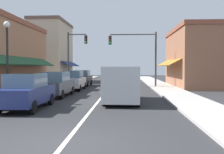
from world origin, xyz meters
TOP-DOWN VIEW (x-y plane):
  - ground_plane at (0.00, 18.00)m, footprint 80.00×80.00m
  - sidewalk_left at (-5.50, 18.00)m, footprint 2.60×56.00m
  - sidewalk_right at (5.50, 18.00)m, footprint 2.60×56.00m
  - lane_center_stripe at (0.00, 18.00)m, footprint 0.14×52.00m
  - storefront_right_block at (9.23, 20.00)m, footprint 6.18×10.20m
  - storefront_far_left at (-8.95, 28.00)m, footprint 5.61×8.20m
  - parked_car_nearest_left at (-3.25, 5.40)m, footprint 1.84×4.13m
  - parked_car_second_left at (-3.26, 10.49)m, footprint 1.86×4.14m
  - parked_car_third_left at (-3.09, 15.49)m, footprint 1.81×4.11m
  - parked_car_far_left at (-3.17, 20.37)m, footprint 1.79×4.10m
  - van_in_lane at (1.47, 8.11)m, footprint 2.09×5.22m
  - traffic_signal_mast_arm at (3.10, 19.01)m, footprint 4.99×0.50m
  - traffic_signal_left_corner at (-4.12, 20.55)m, footprint 2.29×0.50m
  - street_lamp_left_near at (-5.07, 7.09)m, footprint 0.36×0.36m

SIDE VIEW (x-z plane):
  - ground_plane at x=0.00m, z-range 0.00..0.00m
  - lane_center_stripe at x=0.00m, z-range 0.00..0.01m
  - sidewalk_left at x=-5.50m, z-range 0.00..0.12m
  - sidewalk_right at x=5.50m, z-range 0.00..0.12m
  - parked_car_nearest_left at x=-3.25m, z-range -0.01..1.76m
  - parked_car_second_left at x=-3.26m, z-range -0.01..1.76m
  - parked_car_third_left at x=-3.09m, z-range -0.01..1.76m
  - parked_car_far_left at x=-3.17m, z-range -0.01..1.76m
  - van_in_lane at x=1.47m, z-range 0.09..2.21m
  - storefront_right_block at x=9.23m, z-range 0.00..6.20m
  - street_lamp_left_near at x=-5.07m, z-range 0.82..5.53m
  - traffic_signal_left_corner at x=-4.12m, z-range 0.87..6.89m
  - traffic_signal_mast_arm at x=3.10m, z-range 1.05..6.80m
  - storefront_far_left at x=-8.95m, z-range 0.00..8.63m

